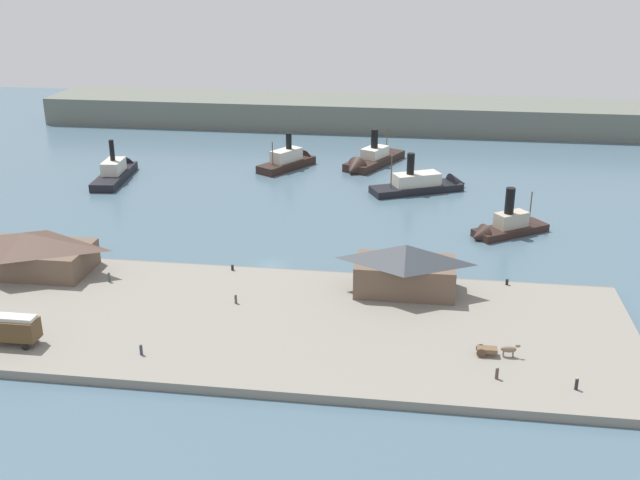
{
  "coord_description": "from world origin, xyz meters",
  "views": [
    {
      "loc": [
        24.53,
        -115.04,
        50.12
      ],
      "look_at": [
        7.27,
        7.98,
        2.0
      ],
      "focal_mm": 42.23,
      "sensor_mm": 36.0,
      "label": 1
    }
  ],
  "objects_px": {
    "horse_cart": "(496,349)",
    "mooring_post_center_west": "(507,282)",
    "ferry_shed_west_terminal": "(405,268)",
    "ferry_outer_harbor": "(369,161)",
    "street_tram": "(8,327)",
    "mooring_post_west": "(232,268)",
    "ferry_approaching_west": "(426,184)",
    "pedestrian_walking_west": "(141,350)",
    "pedestrian_by_tram": "(109,277)",
    "pedestrian_near_west_shed": "(236,299)",
    "ferry_mid_harbor": "(291,160)",
    "pedestrian_standing_center": "(497,373)",
    "ferry_departing_north": "(503,227)",
    "pedestrian_at_waters_edge": "(577,384)",
    "ferry_moored_east": "(117,171)",
    "ferry_shed_east_terminal": "(25,251)"
  },
  "relations": [
    {
      "from": "pedestrian_by_tram",
      "to": "ferry_departing_north",
      "type": "xyz_separation_m",
      "value": [
        63.52,
        32.93,
        -0.38
      ]
    },
    {
      "from": "ferry_outer_harbor",
      "to": "ferry_departing_north",
      "type": "xyz_separation_m",
      "value": [
        28.57,
        -43.98,
        0.11
      ]
    },
    {
      "from": "mooring_post_west",
      "to": "ferry_approaching_west",
      "type": "xyz_separation_m",
      "value": [
        30.98,
        51.83,
        -0.09
      ]
    },
    {
      "from": "ferry_departing_north",
      "to": "ferry_approaching_west",
      "type": "bearing_deg",
      "value": 119.01
    },
    {
      "from": "street_tram",
      "to": "pedestrian_standing_center",
      "type": "relative_size",
      "value": 4.84
    },
    {
      "from": "pedestrian_near_west_shed",
      "to": "ferry_mid_harbor",
      "type": "relative_size",
      "value": 0.09
    },
    {
      "from": "pedestrian_standing_center",
      "to": "pedestrian_by_tram",
      "type": "xyz_separation_m",
      "value": [
        -58.2,
        20.8,
        0.02
      ]
    },
    {
      "from": "pedestrian_near_west_shed",
      "to": "pedestrian_at_waters_edge",
      "type": "relative_size",
      "value": 0.92
    },
    {
      "from": "ferry_shed_west_terminal",
      "to": "pedestrian_by_tram",
      "type": "distance_m",
      "value": 46.34
    },
    {
      "from": "ferry_shed_east_terminal",
      "to": "ferry_shed_west_terminal",
      "type": "xyz_separation_m",
      "value": [
        61.06,
        0.57,
        0.52
      ]
    },
    {
      "from": "ferry_moored_east",
      "to": "ferry_approaching_west",
      "type": "relative_size",
      "value": 1.0
    },
    {
      "from": "ferry_moored_east",
      "to": "pedestrian_by_tram",
      "type": "bearing_deg",
      "value": -68.95
    },
    {
      "from": "ferry_shed_east_terminal",
      "to": "pedestrian_standing_center",
      "type": "xyz_separation_m",
      "value": [
        73.12,
        -23.18,
        -2.6
      ]
    },
    {
      "from": "ferry_shed_west_terminal",
      "to": "pedestrian_walking_west",
      "type": "height_order",
      "value": "ferry_shed_west_terminal"
    },
    {
      "from": "pedestrian_walking_west",
      "to": "ferry_mid_harbor",
      "type": "height_order",
      "value": "ferry_mid_harbor"
    },
    {
      "from": "pedestrian_at_waters_edge",
      "to": "mooring_post_center_west",
      "type": "xyz_separation_m",
      "value": [
        -5.43,
        29.5,
        -0.3
      ]
    },
    {
      "from": "street_tram",
      "to": "mooring_post_west",
      "type": "distance_m",
      "value": 36.43
    },
    {
      "from": "street_tram",
      "to": "horse_cart",
      "type": "height_order",
      "value": "street_tram"
    },
    {
      "from": "street_tram",
      "to": "ferry_outer_harbor",
      "type": "distance_m",
      "value": 105.68
    },
    {
      "from": "ferry_outer_harbor",
      "to": "pedestrian_near_west_shed",
      "type": "bearing_deg",
      "value": -99.28
    },
    {
      "from": "street_tram",
      "to": "ferry_moored_east",
      "type": "height_order",
      "value": "ferry_moored_east"
    },
    {
      "from": "ferry_approaching_west",
      "to": "mooring_post_west",
      "type": "bearing_deg",
      "value": -120.87
    },
    {
      "from": "ferry_shed_west_terminal",
      "to": "pedestrian_by_tram",
      "type": "relative_size",
      "value": 8.96
    },
    {
      "from": "horse_cart",
      "to": "mooring_post_west",
      "type": "xyz_separation_m",
      "value": [
        -40.4,
        22.33,
        -0.48
      ]
    },
    {
      "from": "horse_cart",
      "to": "mooring_post_center_west",
      "type": "bearing_deg",
      "value": 81.36
    },
    {
      "from": "ferry_shed_west_terminal",
      "to": "ferry_outer_harbor",
      "type": "distance_m",
      "value": 74.89
    },
    {
      "from": "ferry_shed_west_terminal",
      "to": "ferry_departing_north",
      "type": "bearing_deg",
      "value": 59.89
    },
    {
      "from": "street_tram",
      "to": "mooring_post_west",
      "type": "bearing_deg",
      "value": 50.42
    },
    {
      "from": "pedestrian_by_tram",
      "to": "ferry_approaching_west",
      "type": "relative_size",
      "value": 0.08
    },
    {
      "from": "horse_cart",
      "to": "pedestrian_by_tram",
      "type": "xyz_separation_m",
      "value": [
        -58.49,
        15.16,
        -0.15
      ]
    },
    {
      "from": "pedestrian_by_tram",
      "to": "ferry_mid_harbor",
      "type": "height_order",
      "value": "ferry_mid_harbor"
    },
    {
      "from": "mooring_post_west",
      "to": "ferry_outer_harbor",
      "type": "xyz_separation_m",
      "value": [
        16.87,
        69.74,
        -0.16
      ]
    },
    {
      "from": "mooring_post_west",
      "to": "ferry_outer_harbor",
      "type": "distance_m",
      "value": 71.75
    },
    {
      "from": "pedestrian_near_west_shed",
      "to": "ferry_outer_harbor",
      "type": "height_order",
      "value": "ferry_outer_harbor"
    },
    {
      "from": "ferry_shed_west_terminal",
      "to": "ferry_moored_east",
      "type": "distance_m",
      "value": 89.32
    },
    {
      "from": "ferry_shed_west_terminal",
      "to": "street_tram",
      "type": "distance_m",
      "value": 56.52
    },
    {
      "from": "pedestrian_near_west_shed",
      "to": "mooring_post_west",
      "type": "bearing_deg",
      "value": 106.48
    },
    {
      "from": "pedestrian_near_west_shed",
      "to": "ferry_mid_harbor",
      "type": "xyz_separation_m",
      "value": [
        -5.69,
        78.75,
        -0.15
      ]
    },
    {
      "from": "ferry_departing_north",
      "to": "ferry_shed_east_terminal",
      "type": "bearing_deg",
      "value": -158.72
    },
    {
      "from": "ferry_moored_east",
      "to": "ferry_approaching_west",
      "type": "height_order",
      "value": "ferry_moored_east"
    },
    {
      "from": "pedestrian_near_west_shed",
      "to": "ferry_mid_harbor",
      "type": "height_order",
      "value": "ferry_mid_harbor"
    },
    {
      "from": "mooring_post_center_west",
      "to": "pedestrian_standing_center",
      "type": "bearing_deg",
      "value": -97.52
    },
    {
      "from": "mooring_post_west",
      "to": "ferry_departing_north",
      "type": "xyz_separation_m",
      "value": [
        45.44,
        25.76,
        -0.05
      ]
    },
    {
      "from": "pedestrian_walking_west",
      "to": "ferry_moored_east",
      "type": "xyz_separation_m",
      "value": [
        -36.08,
        80.72,
        -0.38
      ]
    },
    {
      "from": "street_tram",
      "to": "pedestrian_walking_west",
      "type": "height_order",
      "value": "street_tram"
    },
    {
      "from": "horse_cart",
      "to": "ferry_moored_east",
      "type": "bearing_deg",
      "value": 137.46
    },
    {
      "from": "ferry_moored_east",
      "to": "ferry_mid_harbor",
      "type": "distance_m",
      "value": 41.44
    },
    {
      "from": "pedestrian_standing_center",
      "to": "street_tram",
      "type": "bearing_deg",
      "value": -179.94
    },
    {
      "from": "ferry_shed_west_terminal",
      "to": "horse_cart",
      "type": "relative_size",
      "value": 2.79
    },
    {
      "from": "pedestrian_by_tram",
      "to": "mooring_post_west",
      "type": "xyz_separation_m",
      "value": [
        18.08,
        7.17,
        -0.33
      ]
    }
  ]
}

